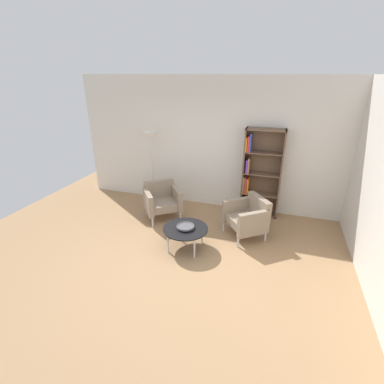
% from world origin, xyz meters
% --- Properties ---
extents(ground_plane, '(8.32, 8.32, 0.00)m').
position_xyz_m(ground_plane, '(0.00, 0.00, 0.00)').
color(ground_plane, '#9E7751').
extents(plaster_back_panel, '(6.40, 0.12, 2.90)m').
position_xyz_m(plaster_back_panel, '(0.00, 2.46, 1.45)').
color(plaster_back_panel, silver).
rests_on(plaster_back_panel, ground_plane).
extents(bookshelf_tall, '(0.80, 0.30, 1.90)m').
position_xyz_m(bookshelf_tall, '(1.02, 2.25, 0.90)').
color(bookshelf_tall, brown).
rests_on(bookshelf_tall, ground_plane).
extents(coffee_table_low, '(0.80, 0.80, 0.40)m').
position_xyz_m(coffee_table_low, '(-0.01, 0.49, 0.37)').
color(coffee_table_low, black).
rests_on(coffee_table_low, ground_plane).
extents(decorative_bowl, '(0.32, 0.32, 0.05)m').
position_xyz_m(decorative_bowl, '(-0.01, 0.49, 0.43)').
color(decorative_bowl, '#4C4C51').
rests_on(decorative_bowl, coffee_table_low).
extents(armchair_near_window, '(0.94, 0.95, 0.78)m').
position_xyz_m(armchair_near_window, '(0.98, 1.24, 0.41)').
color(armchair_near_window, gray).
rests_on(armchair_near_window, ground_plane).
extents(armchair_spare_guest, '(0.95, 0.94, 0.78)m').
position_xyz_m(armchair_spare_guest, '(-0.88, 1.44, 0.41)').
color(armchair_spare_guest, gray).
rests_on(armchair_spare_guest, ground_plane).
extents(floor_lamp_torchiere, '(0.32, 0.32, 1.74)m').
position_xyz_m(floor_lamp_torchiere, '(-1.36, 2.03, 1.45)').
color(floor_lamp_torchiere, silver).
rests_on(floor_lamp_torchiere, ground_plane).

